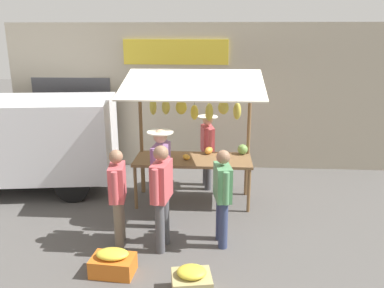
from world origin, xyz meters
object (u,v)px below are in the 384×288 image
at_px(shopper_with_shopping_bag, 118,192).
at_px(shopper_with_ponytail, 162,191).
at_px(vendor_with_sunhat, 207,146).
at_px(shopper_in_grey_tee, 222,192).
at_px(produce_crate_near, 113,263).
at_px(market_stall, 195,123).
at_px(shopper_in_striped_shirt, 161,169).
at_px(produce_crate_side, 192,282).

distance_m(shopper_with_shopping_bag, shopper_with_ponytail, 0.69).
relative_size(vendor_with_sunhat, shopper_with_ponytail, 0.97).
distance_m(shopper_with_shopping_bag, shopper_in_grey_tee, 1.58).
bearing_deg(shopper_with_ponytail, produce_crate_near, 148.71).
xyz_separation_m(market_stall, vendor_with_sunhat, (-0.22, -0.68, -0.63)).
relative_size(shopper_with_ponytail, produce_crate_near, 2.67).
bearing_deg(shopper_in_striped_shirt, produce_crate_side, -154.77).
height_order(market_stall, vendor_with_sunhat, market_stall).
xyz_separation_m(shopper_in_striped_shirt, produce_crate_near, (0.46, 1.49, -0.83)).
xyz_separation_m(market_stall, produce_crate_near, (0.97, 2.51, -1.39)).
bearing_deg(shopper_with_ponytail, market_stall, -4.20).
relative_size(vendor_with_sunhat, shopper_in_striped_shirt, 0.94).
distance_m(market_stall, shopper_in_striped_shirt, 1.27).
bearing_deg(vendor_with_sunhat, shopper_with_shopping_bag, -39.39).
bearing_deg(shopper_with_shopping_bag, shopper_in_striped_shirt, -46.53).
distance_m(market_stall, shopper_in_grey_tee, 1.82).
distance_m(shopper_with_ponytail, shopper_in_grey_tee, 0.92).
xyz_separation_m(produce_crate_near, produce_crate_side, (-1.10, 0.36, 0.01)).
bearing_deg(shopper_in_striped_shirt, shopper_with_shopping_bag, 147.78).
height_order(shopper_with_shopping_bag, shopper_in_striped_shirt, shopper_in_striped_shirt).
height_order(shopper_with_shopping_bag, produce_crate_near, shopper_with_shopping_bag).
height_order(shopper_in_grey_tee, shopper_in_striped_shirt, shopper_in_striped_shirt).
distance_m(vendor_with_sunhat, shopper_in_grey_tee, 2.31).
distance_m(market_stall, produce_crate_side, 3.18).
height_order(shopper_in_striped_shirt, produce_crate_side, shopper_in_striped_shirt).
distance_m(market_stall, vendor_with_sunhat, 0.96).
bearing_deg(shopper_in_striped_shirt, shopper_with_ponytail, -164.86).
relative_size(shopper_in_grey_tee, produce_crate_side, 2.75).
xyz_separation_m(shopper_in_striped_shirt, produce_crate_side, (-0.63, 1.85, -0.82)).
height_order(shopper_with_ponytail, shopper_in_grey_tee, shopper_with_ponytail).
relative_size(market_stall, shopper_in_striped_shirt, 1.50).
xyz_separation_m(shopper_in_grey_tee, produce_crate_side, (0.38, 1.26, -0.69)).
height_order(market_stall, produce_crate_side, market_stall).
xyz_separation_m(shopper_in_grey_tee, shopper_in_striped_shirt, (1.01, -0.59, 0.12)).
height_order(vendor_with_sunhat, produce_crate_near, vendor_with_sunhat).
relative_size(shopper_in_striped_shirt, produce_crate_near, 2.74).
height_order(market_stall, shopper_in_grey_tee, market_stall).
bearing_deg(produce_crate_near, vendor_with_sunhat, -110.35).
xyz_separation_m(vendor_with_sunhat, shopper_with_shopping_bag, (1.28, 2.40, -0.05)).
bearing_deg(market_stall, vendor_with_sunhat, -107.59).
bearing_deg(produce_crate_near, market_stall, -111.09).
distance_m(shopper_with_shopping_bag, produce_crate_near, 1.06).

